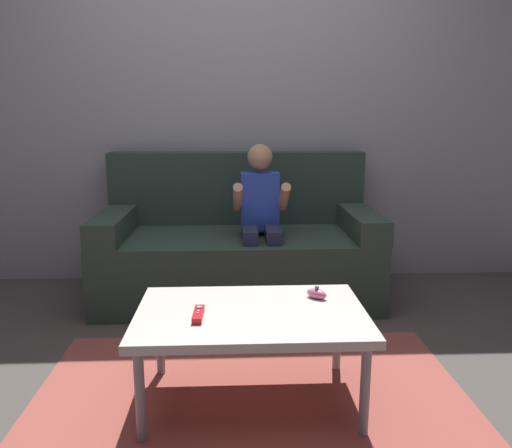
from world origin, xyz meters
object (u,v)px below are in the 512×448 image
coffee_table (251,319)px  nunchuk_pink (317,294)px  game_remote_red_near_edge (198,314)px  couch (239,249)px  person_seated_on_couch (261,216)px

coffee_table → nunchuk_pink: 0.31m
coffee_table → nunchuk_pink: bearing=23.8°
game_remote_red_near_edge → nunchuk_pink: nunchuk_pink is taller
couch → person_seated_on_couch: (0.13, -0.18, 0.25)m
nunchuk_pink → person_seated_on_couch: bearing=101.0°
couch → game_remote_red_near_edge: 1.31m
person_seated_on_couch → nunchuk_pink: bearing=-79.0°
game_remote_red_near_edge → nunchuk_pink: 0.51m
person_seated_on_couch → coffee_table: bearing=-95.1°
person_seated_on_couch → coffee_table: 1.08m
couch → coffee_table: bearing=-88.4°
couch → person_seated_on_couch: size_ratio=1.75×
couch → nunchuk_pink: (0.31, -1.12, 0.11)m
coffee_table → game_remote_red_near_edge: size_ratio=6.29×
coffee_table → game_remote_red_near_edge: bearing=-164.2°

